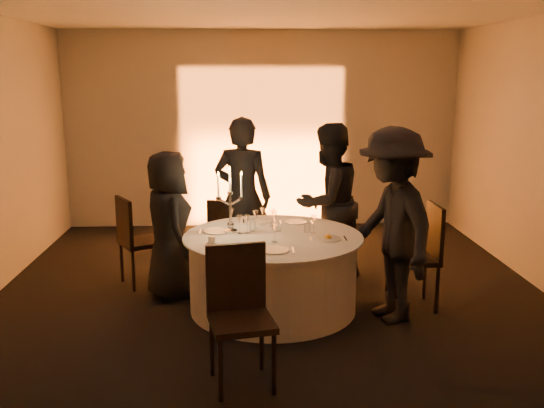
{
  "coord_description": "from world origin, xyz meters",
  "views": [
    {
      "loc": [
        -0.29,
        -5.84,
        2.36
      ],
      "look_at": [
        0.0,
        0.2,
        1.05
      ],
      "focal_mm": 40.0,
      "sensor_mm": 36.0,
      "label": 1
    }
  ],
  "objects_px": {
    "chair_front": "(239,306)",
    "candelabra": "(230,209)",
    "guest_back_right": "(328,203)",
    "chair_back_left": "(225,229)",
    "coffee_cup": "(212,240)",
    "banquet_table": "(273,272)",
    "chair_left": "(135,236)",
    "chair_right": "(422,250)",
    "guest_left": "(168,225)",
    "guest_right": "(392,225)",
    "chair_back_right": "(333,228)",
    "guest_back_left": "(243,196)"
  },
  "relations": [
    {
      "from": "chair_front",
      "to": "candelabra",
      "type": "bearing_deg",
      "value": 81.88
    },
    {
      "from": "chair_front",
      "to": "guest_back_right",
      "type": "bearing_deg",
      "value": 55.42
    },
    {
      "from": "chair_back_left",
      "to": "coffee_cup",
      "type": "xyz_separation_m",
      "value": [
        -0.07,
        -1.66,
        0.32
      ]
    },
    {
      "from": "chair_back_left",
      "to": "candelabra",
      "type": "xyz_separation_m",
      "value": [
        0.1,
        -1.27,
        0.53
      ]
    },
    {
      "from": "chair_front",
      "to": "banquet_table",
      "type": "bearing_deg",
      "value": 65.77
    },
    {
      "from": "chair_left",
      "to": "coffee_cup",
      "type": "relative_size",
      "value": 9.25
    },
    {
      "from": "chair_left",
      "to": "chair_back_left",
      "type": "xyz_separation_m",
      "value": [
        0.99,
        0.64,
        -0.1
      ]
    },
    {
      "from": "chair_left",
      "to": "chair_right",
      "type": "distance_m",
      "value": 3.13
    },
    {
      "from": "coffee_cup",
      "to": "chair_back_left",
      "type": "bearing_deg",
      "value": 87.59
    },
    {
      "from": "chair_back_left",
      "to": "chair_front",
      "type": "relative_size",
      "value": 0.79
    },
    {
      "from": "banquet_table",
      "to": "chair_right",
      "type": "height_order",
      "value": "chair_right"
    },
    {
      "from": "chair_front",
      "to": "candelabra",
      "type": "relative_size",
      "value": 1.57
    },
    {
      "from": "guest_left",
      "to": "guest_back_right",
      "type": "relative_size",
      "value": 0.87
    },
    {
      "from": "candelabra",
      "to": "guest_right",
      "type": "bearing_deg",
      "value": -16.75
    },
    {
      "from": "chair_back_right",
      "to": "guest_back_right",
      "type": "bearing_deg",
      "value": 43.29
    },
    {
      "from": "chair_back_left",
      "to": "guest_left",
      "type": "bearing_deg",
      "value": 79.27
    },
    {
      "from": "banquet_table",
      "to": "chair_right",
      "type": "xyz_separation_m",
      "value": [
        1.51,
        -0.02,
        0.22
      ]
    },
    {
      "from": "chair_front",
      "to": "coffee_cup",
      "type": "bearing_deg",
      "value": 90.73
    },
    {
      "from": "chair_left",
      "to": "guest_back_right",
      "type": "relative_size",
      "value": 0.56
    },
    {
      "from": "chair_left",
      "to": "chair_back_left",
      "type": "distance_m",
      "value": 1.18
    },
    {
      "from": "chair_back_left",
      "to": "guest_back_right",
      "type": "distance_m",
      "value": 1.38
    },
    {
      "from": "chair_right",
      "to": "guest_back_right",
      "type": "height_order",
      "value": "guest_back_right"
    },
    {
      "from": "candelabra",
      "to": "chair_back_right",
      "type": "bearing_deg",
      "value": 43.24
    },
    {
      "from": "chair_back_left",
      "to": "candelabra",
      "type": "bearing_deg",
      "value": 113.21
    },
    {
      "from": "banquet_table",
      "to": "chair_back_left",
      "type": "xyz_separation_m",
      "value": [
        -0.53,
        1.43,
        0.09
      ]
    },
    {
      "from": "chair_back_right",
      "to": "guest_right",
      "type": "distance_m",
      "value": 1.71
    },
    {
      "from": "chair_left",
      "to": "candelabra",
      "type": "bearing_deg",
      "value": -149.64
    },
    {
      "from": "guest_right",
      "to": "coffee_cup",
      "type": "relative_size",
      "value": 17.09
    },
    {
      "from": "guest_back_left",
      "to": "guest_right",
      "type": "height_order",
      "value": "guest_right"
    },
    {
      "from": "banquet_table",
      "to": "guest_left",
      "type": "bearing_deg",
      "value": 158.69
    },
    {
      "from": "guest_back_left",
      "to": "chair_back_left",
      "type": "bearing_deg",
      "value": -35.57
    },
    {
      "from": "guest_back_left",
      "to": "candelabra",
      "type": "bearing_deg",
      "value": 97.62
    },
    {
      "from": "chair_left",
      "to": "chair_back_left",
      "type": "height_order",
      "value": "chair_left"
    },
    {
      "from": "chair_back_left",
      "to": "coffee_cup",
      "type": "bearing_deg",
      "value": 106.25
    },
    {
      "from": "guest_back_left",
      "to": "coffee_cup",
      "type": "distance_m",
      "value": 1.43
    },
    {
      "from": "guest_back_left",
      "to": "candelabra",
      "type": "xyz_separation_m",
      "value": [
        -0.12,
        -1.0,
        0.07
      ]
    },
    {
      "from": "chair_back_right",
      "to": "coffee_cup",
      "type": "xyz_separation_m",
      "value": [
        -1.4,
        -1.55,
        0.3
      ]
    },
    {
      "from": "chair_back_right",
      "to": "guest_back_left",
      "type": "distance_m",
      "value": 1.2
    },
    {
      "from": "chair_back_right",
      "to": "guest_back_left",
      "type": "height_order",
      "value": "guest_back_left"
    },
    {
      "from": "banquet_table",
      "to": "guest_back_right",
      "type": "relative_size",
      "value": 0.99
    },
    {
      "from": "chair_back_left",
      "to": "coffee_cup",
      "type": "height_order",
      "value": "chair_back_left"
    },
    {
      "from": "guest_left",
      "to": "guest_right",
      "type": "distance_m",
      "value": 2.33
    },
    {
      "from": "guest_left",
      "to": "candelabra",
      "type": "bearing_deg",
      "value": -133.22
    },
    {
      "from": "chair_right",
      "to": "guest_left",
      "type": "distance_m",
      "value": 2.65
    },
    {
      "from": "chair_right",
      "to": "banquet_table",
      "type": "bearing_deg",
      "value": -91.47
    },
    {
      "from": "chair_left",
      "to": "chair_front",
      "type": "relative_size",
      "value": 0.95
    },
    {
      "from": "guest_right",
      "to": "coffee_cup",
      "type": "distance_m",
      "value": 1.73
    },
    {
      "from": "chair_back_right",
      "to": "guest_back_right",
      "type": "relative_size",
      "value": 0.49
    },
    {
      "from": "banquet_table",
      "to": "coffee_cup",
      "type": "relative_size",
      "value": 16.36
    },
    {
      "from": "banquet_table",
      "to": "guest_left",
      "type": "distance_m",
      "value": 1.24
    }
  ]
}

